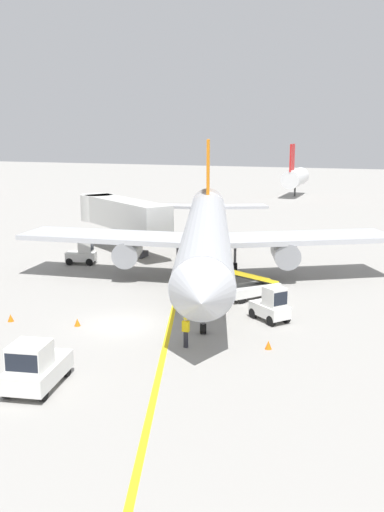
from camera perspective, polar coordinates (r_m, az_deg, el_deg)
name	(u,v)px	position (r m, az deg, el deg)	size (l,w,h in m)	color
ground_plane	(121,325)	(34.15, -6.86, -6.67)	(300.00, 300.00, 0.00)	gray
taxi_line_yellow	(175,304)	(37.98, -1.68, -4.65)	(0.30, 80.00, 0.01)	yellow
airliner	(206,234)	(43.43, 1.38, 2.11)	(27.67, 34.47, 10.10)	#B2B5BA
jet_bridge	(118,213)	(54.39, -7.14, 4.16)	(11.90, 9.43, 4.85)	beige
pushback_tug	(35,367)	(26.54, -14.93, -10.31)	(2.50, 3.88, 2.20)	silver
baggage_tug_near_wing	(83,253)	(49.84, -10.51, 0.28)	(2.66, 1.89, 2.10)	silver
baggage_tug_by_cargo_door	(271,306)	(34.67, 7.68, -4.79)	(2.68, 2.52, 2.10)	silver
belt_loader_forward_hold	(251,287)	(39.19, 5.68, -3.00)	(4.04, 4.72, 2.59)	silver
ground_crew_marshaller	(186,330)	(30.34, -0.61, -7.19)	(0.36, 0.24, 1.70)	#26262D
safety_cone_nose_left	(77,322)	(34.37, -11.02, -6.30)	(0.36, 0.36, 0.44)	orange
safety_cone_nose_right	(268,345)	(30.57, 7.39, -8.51)	(0.36, 0.36, 0.44)	orange
safety_cone_wingtip_left	(187,262)	(48.87, -0.44, -0.59)	(0.36, 0.36, 0.44)	orange
safety_cone_tail_area	(11,318)	(36.10, -17.12, -5.73)	(0.36, 0.36, 0.44)	orange
distant_aircraft_mid_left	(295,177)	(101.41, 9.94, 7.51)	(3.00, 10.10, 8.80)	silver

